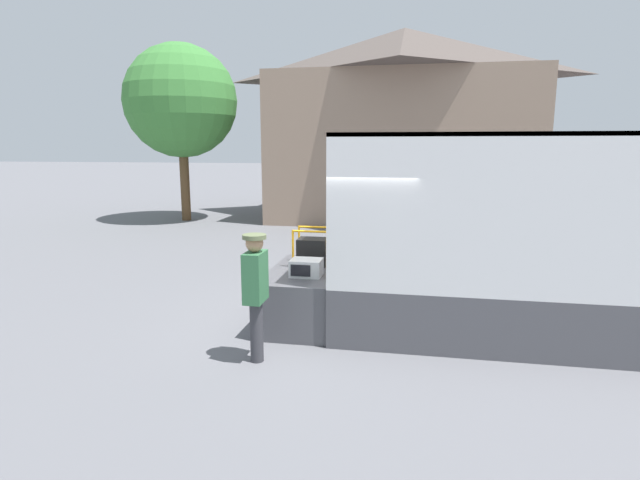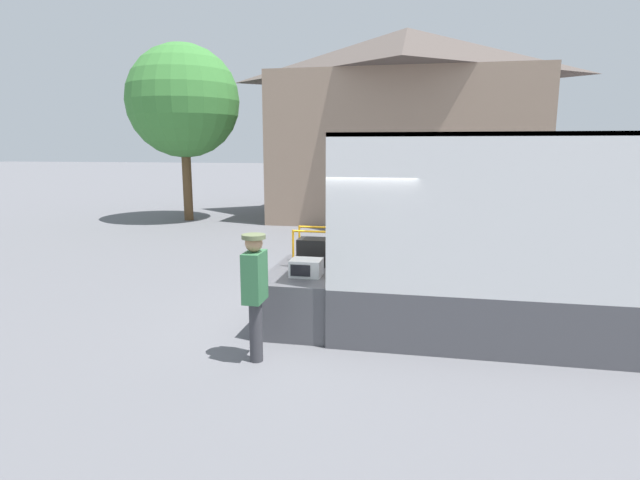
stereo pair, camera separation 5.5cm
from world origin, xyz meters
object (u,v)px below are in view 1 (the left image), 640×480
Objects in this scene: microwave at (306,268)px; worker_person at (255,284)px; box_truck at (602,281)px; street_tree at (181,101)px; portable_generator at (314,251)px.

microwave is 1.41m from worker_person.
box_truck is 4.50m from microwave.
box_truck is at bearing 19.67° from worker_person.
microwave is 0.07× the size of street_tree.
portable_generator is at bearing 175.45° from box_truck.
street_tree is at bearing 119.11° from worker_person.
worker_person reaches higher than portable_generator.
street_tree reaches higher than worker_person.
street_tree is (-7.31, 11.05, 3.61)m from microwave.
box_truck reaches higher than microwave.
portable_generator is 2.14m from worker_person.
worker_person is (-0.37, -2.11, -0.03)m from portable_generator.
portable_generator is 0.09× the size of street_tree.
microwave is 13.73m from street_tree.
box_truck is 14.33× the size of microwave.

